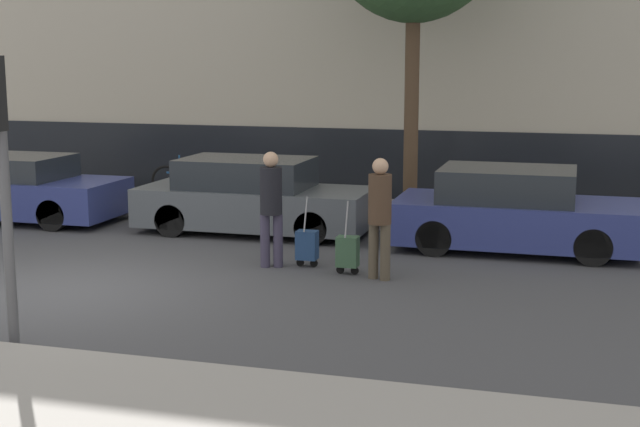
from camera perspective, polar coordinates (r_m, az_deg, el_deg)
ground_plane at (r=13.04m, az=-16.25°, el=-4.75°), size 80.00×80.00×0.00m
sidewalk_far at (r=19.16m, az=-5.05°, el=0.46°), size 28.00×3.00×0.12m
parked_car_0 at (r=18.77m, az=-19.00°, el=1.48°), size 4.30×1.80×1.30m
parked_car_1 at (r=16.51m, az=-4.33°, el=1.00°), size 4.28×1.75×1.38m
parked_car_2 at (r=15.34m, az=12.29°, el=0.11°), size 4.02×1.91×1.39m
pedestrian_left at (r=13.70m, az=-3.14°, el=0.76°), size 0.34×0.34×1.80m
trolley_left at (r=13.83m, az=-0.84°, el=-2.04°), size 0.34×0.29×1.11m
pedestrian_right at (r=12.95m, az=3.85°, el=0.18°), size 0.34×0.34×1.79m
trolley_right at (r=13.36m, az=1.78°, el=-2.46°), size 0.34×0.29×1.12m
parked_bicycle at (r=19.94m, az=-8.47°, el=2.03°), size 1.77×0.06×0.96m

